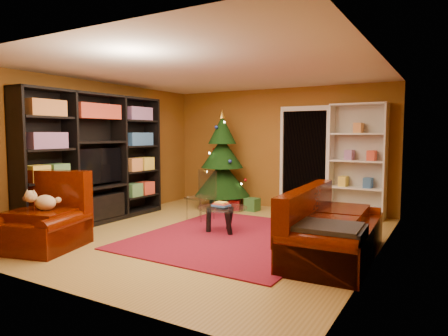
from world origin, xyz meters
The scene contains 18 objects.
floor centered at (0.00, 0.00, -0.03)m, with size 5.00×5.50×0.05m, color #A0823D.
ceiling centered at (0.00, 0.00, 2.62)m, with size 5.00×5.50×0.05m, color silver.
wall_back centered at (0.00, 2.77, 1.30)m, with size 5.00×0.05×2.60m, color brown.
wall_left centered at (-2.52, 0.00, 1.30)m, with size 0.05×5.50×2.60m, color brown.
wall_right centered at (2.52, 0.00, 1.30)m, with size 0.05×5.50×2.60m, color brown.
doorway centered at (0.60, 2.73, 1.05)m, with size 1.06×0.60×2.16m, color black, non-canonical shape.
rug centered at (0.39, 0.02, 0.01)m, with size 2.70×3.15×0.02m, color maroon.
media_unit centered at (-2.27, -0.30, 1.17)m, with size 0.47×3.05×2.34m, color black, non-canonical shape.
christmas_tree centered at (-1.06, 2.15, 1.05)m, with size 1.21×1.21×2.16m, color black, non-canonical shape.
gift_box_teal centered at (-1.23, 2.34, 0.17)m, with size 0.33×0.33×0.33m, color #1F5B6F.
gift_box_green centered at (-0.32, 2.14, 0.13)m, with size 0.27×0.27×0.27m, color #295F2A.
gift_box_red centered at (-0.68, 2.02, 0.11)m, with size 0.22×0.22×0.22m, color maroon.
white_bookshelf centered at (1.72, 2.57, 1.10)m, with size 1.05×0.38×2.26m, color white, non-canonical shape.
armchair centered at (-1.68, -1.87, 0.44)m, with size 1.12×1.12×0.87m, color #400D00, non-canonical shape.
dog centered at (-1.65, -1.80, 0.65)m, with size 0.40×0.30×0.28m, color beige, non-canonical shape.
sofa centered at (2.02, -0.18, 0.46)m, with size 2.14×0.96×0.92m, color #400D00, non-canonical shape.
coffee_table centered at (0.08, 0.20, 0.22)m, with size 0.82×0.82×0.52m, color gray, non-canonical shape.
acrylic_chair centered at (-0.75, 0.82, 0.42)m, with size 0.43×0.47×0.85m, color #66605B, non-canonical shape.
Camera 1 is at (3.34, -5.37, 1.62)m, focal length 32.00 mm.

